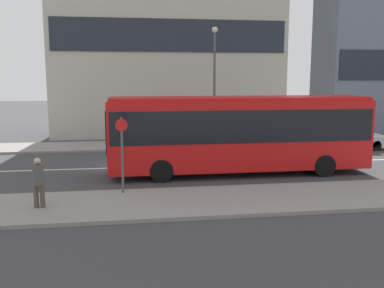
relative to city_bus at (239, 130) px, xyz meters
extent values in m
plane|color=#3A3A3D|center=(-4.54, 1.99, -1.96)|extent=(120.00, 120.00, 0.00)
cube|color=gray|center=(-4.54, -4.26, -1.90)|extent=(44.00, 3.50, 0.13)
cube|color=gray|center=(-4.54, 8.24, -1.90)|extent=(44.00, 3.50, 0.13)
cube|color=silver|center=(-4.54, 1.99, -1.96)|extent=(41.80, 0.16, 0.01)
cube|color=#1E232D|center=(-1.79, 11.46, 5.09)|extent=(16.01, 0.08, 2.20)
cube|color=red|center=(0.01, 0.00, -0.17)|extent=(11.38, 2.48, 2.97)
cube|color=black|center=(0.01, 0.00, 0.28)|extent=(11.15, 2.51, 1.37)
cube|color=red|center=(0.01, 0.00, 1.39)|extent=(11.21, 2.28, 0.14)
cube|color=black|center=(-5.70, 0.00, 0.10)|extent=(0.05, 2.18, 1.78)
cube|color=yellow|center=(-5.70, 0.00, 1.11)|extent=(0.04, 1.74, 0.32)
cylinder|color=black|center=(-3.52, -1.13, -1.48)|extent=(0.96, 0.28, 0.96)
cylinder|color=black|center=(-3.52, 1.13, -1.48)|extent=(0.96, 0.28, 0.96)
cylinder|color=black|center=(3.54, -1.13, -1.48)|extent=(0.96, 0.28, 0.96)
cylinder|color=black|center=(3.54, 1.13, -1.48)|extent=(0.96, 0.28, 0.96)
cube|color=silver|center=(8.15, 5.44, -1.48)|extent=(4.39, 1.87, 0.68)
cube|color=#21262B|center=(8.02, 5.44, -0.83)|extent=(2.41, 1.65, 0.62)
cylinder|color=black|center=(9.51, 4.60, -1.66)|extent=(0.60, 0.18, 0.60)
cylinder|color=black|center=(9.51, 6.29, -1.66)|extent=(0.60, 0.18, 0.60)
cylinder|color=black|center=(6.79, 4.60, -1.66)|extent=(0.60, 0.18, 0.60)
cylinder|color=black|center=(6.79, 6.29, -1.66)|extent=(0.60, 0.18, 0.60)
cylinder|color=#4C4233|center=(-7.79, -4.36, -1.46)|extent=(0.15, 0.15, 0.76)
cylinder|color=#4C4233|center=(-7.59, -4.38, -1.46)|extent=(0.15, 0.15, 0.76)
cylinder|color=#4C4C4C|center=(-7.69, -4.37, -0.75)|extent=(0.34, 0.34, 0.66)
sphere|color=tan|center=(-7.69, -4.37, -0.32)|extent=(0.21, 0.21, 0.21)
cylinder|color=#4C4C51|center=(-5.05, -2.95, -0.46)|extent=(0.09, 0.09, 2.74)
cylinder|color=red|center=(-5.05, -3.01, 0.63)|extent=(0.44, 0.03, 0.44)
cylinder|color=#4C4C51|center=(0.45, 7.69, 1.58)|extent=(0.14, 0.14, 6.83)
sphere|color=silver|center=(0.45, 7.69, 5.11)|extent=(0.36, 0.36, 0.36)
camera|label=1|loc=(-4.81, -18.20, 2.32)|focal=40.00mm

